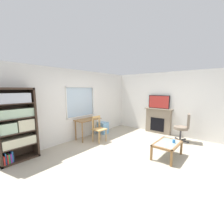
{
  "coord_description": "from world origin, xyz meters",
  "views": [
    {
      "loc": [
        -3.31,
        -2.13,
        1.85
      ],
      "look_at": [
        -0.08,
        0.55,
        1.19
      ],
      "focal_mm": 23.45,
      "sensor_mm": 36.0,
      "label": 1
    }
  ],
  "objects_px": {
    "tv": "(159,102)",
    "office_chair": "(184,126)",
    "desk_under_window": "(88,122)",
    "coffee_table": "(167,145)",
    "plastic_drawer_unit": "(103,128)",
    "wooden_chair": "(99,129)",
    "sippy_cup": "(174,141)",
    "bookshelf": "(16,123)",
    "fireplace": "(158,121)"
  },
  "relations": [
    {
      "from": "wooden_chair",
      "to": "office_chair",
      "type": "height_order",
      "value": "office_chair"
    },
    {
      "from": "wooden_chair",
      "to": "coffee_table",
      "type": "relative_size",
      "value": 0.99
    },
    {
      "from": "desk_under_window",
      "to": "coffee_table",
      "type": "height_order",
      "value": "desk_under_window"
    },
    {
      "from": "fireplace",
      "to": "office_chair",
      "type": "bearing_deg",
      "value": -111.49
    },
    {
      "from": "bookshelf",
      "to": "coffee_table",
      "type": "relative_size",
      "value": 2.07
    },
    {
      "from": "coffee_table",
      "to": "tv",
      "type": "bearing_deg",
      "value": 28.72
    },
    {
      "from": "sippy_cup",
      "to": "tv",
      "type": "bearing_deg",
      "value": 32.93
    },
    {
      "from": "wooden_chair",
      "to": "fireplace",
      "type": "relative_size",
      "value": 0.78
    },
    {
      "from": "bookshelf",
      "to": "plastic_drawer_unit",
      "type": "bearing_deg",
      "value": -1.03
    },
    {
      "from": "tv",
      "to": "coffee_table",
      "type": "height_order",
      "value": "tv"
    },
    {
      "from": "coffee_table",
      "to": "sippy_cup",
      "type": "bearing_deg",
      "value": -50.97
    },
    {
      "from": "desk_under_window",
      "to": "fireplace",
      "type": "relative_size",
      "value": 0.83
    },
    {
      "from": "coffee_table",
      "to": "sippy_cup",
      "type": "height_order",
      "value": "sippy_cup"
    },
    {
      "from": "tv",
      "to": "office_chair",
      "type": "relative_size",
      "value": 0.87
    },
    {
      "from": "tv",
      "to": "coffee_table",
      "type": "distance_m",
      "value": 2.49
    },
    {
      "from": "plastic_drawer_unit",
      "to": "office_chair",
      "type": "relative_size",
      "value": 0.47
    },
    {
      "from": "fireplace",
      "to": "office_chair",
      "type": "relative_size",
      "value": 1.15
    },
    {
      "from": "desk_under_window",
      "to": "plastic_drawer_unit",
      "type": "relative_size",
      "value": 2.04
    },
    {
      "from": "plastic_drawer_unit",
      "to": "office_chair",
      "type": "height_order",
      "value": "office_chair"
    },
    {
      "from": "fireplace",
      "to": "sippy_cup",
      "type": "height_order",
      "value": "fireplace"
    },
    {
      "from": "office_chair",
      "to": "desk_under_window",
      "type": "bearing_deg",
      "value": 124.47
    },
    {
      "from": "desk_under_window",
      "to": "tv",
      "type": "distance_m",
      "value": 3.0
    },
    {
      "from": "coffee_table",
      "to": "sippy_cup",
      "type": "relative_size",
      "value": 10.09
    },
    {
      "from": "fireplace",
      "to": "coffee_table",
      "type": "height_order",
      "value": "fireplace"
    },
    {
      "from": "wooden_chair",
      "to": "fireplace",
      "type": "bearing_deg",
      "value": -27.3
    },
    {
      "from": "plastic_drawer_unit",
      "to": "sippy_cup",
      "type": "relative_size",
      "value": 5.21
    },
    {
      "from": "plastic_drawer_unit",
      "to": "sippy_cup",
      "type": "bearing_deg",
      "value": -97.26
    },
    {
      "from": "bookshelf",
      "to": "tv",
      "type": "distance_m",
      "value": 5.01
    },
    {
      "from": "office_chair",
      "to": "tv",
      "type": "bearing_deg",
      "value": 69.32
    },
    {
      "from": "fireplace",
      "to": "office_chair",
      "type": "xyz_separation_m",
      "value": [
        -0.44,
        -1.11,
        0.03
      ]
    },
    {
      "from": "tv",
      "to": "office_chair",
      "type": "xyz_separation_m",
      "value": [
        -0.42,
        -1.11,
        -0.77
      ]
    },
    {
      "from": "wooden_chair",
      "to": "sippy_cup",
      "type": "bearing_deg",
      "value": -80.22
    },
    {
      "from": "wooden_chair",
      "to": "sippy_cup",
      "type": "height_order",
      "value": "wooden_chair"
    },
    {
      "from": "plastic_drawer_unit",
      "to": "tv",
      "type": "relative_size",
      "value": 0.54
    },
    {
      "from": "sippy_cup",
      "to": "coffee_table",
      "type": "bearing_deg",
      "value": 129.03
    },
    {
      "from": "desk_under_window",
      "to": "office_chair",
      "type": "bearing_deg",
      "value": -55.53
    },
    {
      "from": "plastic_drawer_unit",
      "to": "fireplace",
      "type": "distance_m",
      "value": 2.36
    },
    {
      "from": "wooden_chair",
      "to": "coffee_table",
      "type": "xyz_separation_m",
      "value": [
        0.31,
        -2.31,
        -0.12
      ]
    },
    {
      "from": "desk_under_window",
      "to": "sippy_cup",
      "type": "relative_size",
      "value": 10.63
    },
    {
      "from": "office_chair",
      "to": "coffee_table",
      "type": "height_order",
      "value": "office_chair"
    },
    {
      "from": "bookshelf",
      "to": "plastic_drawer_unit",
      "type": "height_order",
      "value": "bookshelf"
    },
    {
      "from": "plastic_drawer_unit",
      "to": "coffee_table",
      "type": "bearing_deg",
      "value": -99.66
    },
    {
      "from": "fireplace",
      "to": "sippy_cup",
      "type": "relative_size",
      "value": 12.75
    },
    {
      "from": "bookshelf",
      "to": "desk_under_window",
      "type": "xyz_separation_m",
      "value": [
        2.29,
        -0.11,
        -0.36
      ]
    },
    {
      "from": "plastic_drawer_unit",
      "to": "tv",
      "type": "height_order",
      "value": "tv"
    },
    {
      "from": "bookshelf",
      "to": "wooden_chair",
      "type": "bearing_deg",
      "value": -14.92
    },
    {
      "from": "wooden_chair",
      "to": "tv",
      "type": "xyz_separation_m",
      "value": [
        2.32,
        -1.21,
        0.86
      ]
    },
    {
      "from": "desk_under_window",
      "to": "sippy_cup",
      "type": "bearing_deg",
      "value": -81.17
    },
    {
      "from": "wooden_chair",
      "to": "tv",
      "type": "bearing_deg",
      "value": -27.48
    },
    {
      "from": "coffee_table",
      "to": "wooden_chair",
      "type": "bearing_deg",
      "value": 97.75
    }
  ]
}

